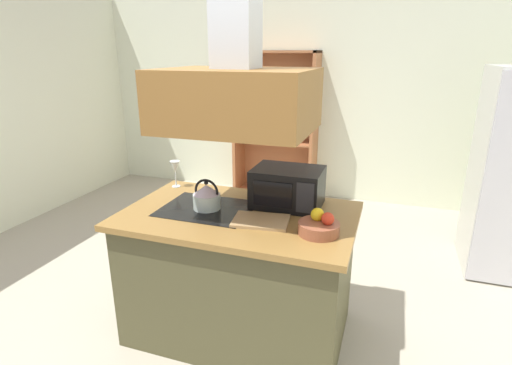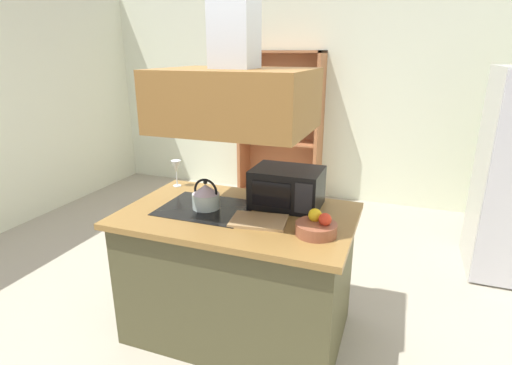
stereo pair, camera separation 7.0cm
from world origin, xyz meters
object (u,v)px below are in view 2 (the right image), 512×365
at_px(kettle, 206,196).
at_px(fruit_bowl, 317,227).
at_px(dish_cabinet, 281,135).
at_px(cutting_board, 259,221).
at_px(wine_glass_on_counter, 176,167).
at_px(microwave, 287,187).

height_order(kettle, fruit_bowl, kettle).
bearing_deg(fruit_bowl, dish_cabinet, 110.75).
bearing_deg(dish_cabinet, cutting_board, -75.55).
relative_size(dish_cabinet, cutting_board, 5.62).
bearing_deg(cutting_board, wine_glass_on_counter, 152.60).
bearing_deg(dish_cabinet, wine_glass_on_counter, -91.99).
relative_size(wine_glass_on_counter, fruit_bowl, 0.86).
height_order(dish_cabinet, microwave, dish_cabinet).
height_order(dish_cabinet, fruit_bowl, dish_cabinet).
relative_size(microwave, fruit_bowl, 1.92).
bearing_deg(wine_glass_on_counter, dish_cabinet, 88.01).
relative_size(cutting_board, fruit_bowl, 1.42).
xyz_separation_m(cutting_board, wine_glass_on_counter, (-0.84, 0.43, 0.14)).
bearing_deg(cutting_board, dish_cabinet, 104.45).
relative_size(cutting_board, wine_glass_on_counter, 1.65).
height_order(cutting_board, microwave, microwave).
relative_size(dish_cabinet, microwave, 4.15).
relative_size(kettle, microwave, 0.45).
distance_m(dish_cabinet, kettle, 2.84).
xyz_separation_m(kettle, microwave, (0.49, 0.24, 0.04)).
bearing_deg(cutting_board, fruit_bowl, -6.94).
xyz_separation_m(kettle, wine_glass_on_counter, (-0.43, 0.34, 0.06)).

